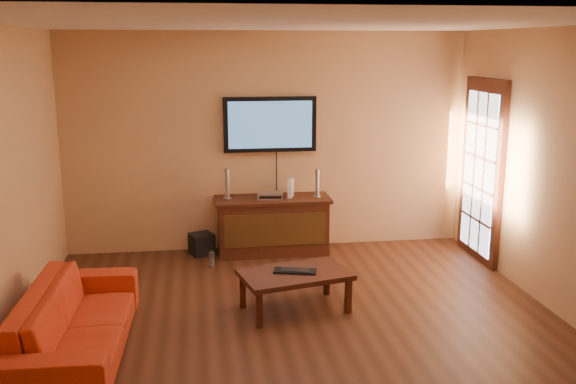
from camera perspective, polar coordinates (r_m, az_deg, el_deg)
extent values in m
plane|color=#391C10|center=(5.98, 0.99, -12.06)|extent=(5.00, 5.00, 0.00)
plane|color=tan|center=(7.99, -1.81, 4.45)|extent=(5.00, 0.00, 5.00)
plane|color=tan|center=(6.43, 23.62, 1.29)|extent=(0.00, 5.00, 5.00)
plane|color=white|center=(5.43, 1.10, 14.76)|extent=(5.00, 5.00, 0.00)
cube|color=#34150B|center=(7.94, 16.83, 1.64)|extent=(0.06, 1.02, 2.22)
cube|color=white|center=(7.92, 16.59, 1.64)|extent=(0.01, 0.79, 1.89)
cube|color=#34150B|center=(7.95, -1.37, -3.12)|extent=(1.33, 0.50, 0.66)
cube|color=black|center=(7.69, -1.15, -3.40)|extent=(1.22, 0.02, 0.40)
cube|color=#34150B|center=(7.86, -1.39, -0.66)|extent=(1.41, 0.54, 0.04)
cube|color=black|center=(7.92, -1.61, 6.03)|extent=(1.15, 0.07, 0.68)
cube|color=#386493|center=(7.88, -1.58, 5.99)|extent=(1.03, 0.01, 0.58)
cube|color=#34150B|center=(6.24, 0.62, -7.35)|extent=(1.15, 0.84, 0.05)
cube|color=#34150B|center=(5.95, -2.58, -10.43)|extent=(0.06, 0.06, 0.34)
cube|color=#34150B|center=(6.28, 5.38, -9.18)|extent=(0.06, 0.06, 0.34)
cube|color=#34150B|center=(6.38, -4.06, -8.77)|extent=(0.06, 0.06, 0.34)
cube|color=#34150B|center=(6.69, 3.43, -7.71)|extent=(0.06, 0.06, 0.34)
imported|color=red|center=(5.65, -18.36, -9.97)|extent=(0.64, 2.01, 0.78)
cylinder|color=silver|center=(7.84, -5.41, -0.53)|extent=(0.10, 0.10, 0.02)
cylinder|color=silver|center=(7.80, -5.43, 0.78)|extent=(0.06, 0.06, 0.35)
cylinder|color=silver|center=(7.91, 2.60, -0.38)|extent=(0.09, 0.09, 0.01)
cylinder|color=silver|center=(7.87, 2.61, 0.83)|extent=(0.05, 0.05, 0.33)
cube|color=silver|center=(7.83, -1.60, -0.30)|extent=(0.33, 0.25, 0.07)
cube|color=white|center=(7.86, 0.24, 0.36)|extent=(0.10, 0.17, 0.23)
cube|color=black|center=(8.01, -7.67, -4.60)|extent=(0.34, 0.34, 0.26)
cylinder|color=white|center=(7.55, -6.81, -6.01)|extent=(0.07, 0.07, 0.17)
sphere|color=white|center=(7.52, -6.83, -5.35)|extent=(0.03, 0.03, 0.03)
cube|color=black|center=(6.23, 0.64, -7.04)|extent=(0.44, 0.25, 0.02)
cube|color=black|center=(6.23, 0.64, -6.93)|extent=(0.29, 0.17, 0.01)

